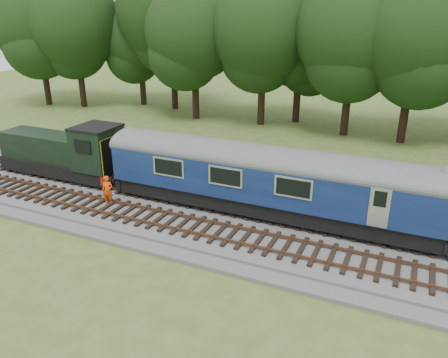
% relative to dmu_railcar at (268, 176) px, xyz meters
% --- Properties ---
extents(ground, '(120.00, 120.00, 0.00)m').
position_rel_dmu_railcar_xyz_m(ground, '(-3.55, -1.40, -2.61)').
color(ground, '#3E5B21').
rests_on(ground, ground).
extents(ballast, '(70.00, 7.00, 0.35)m').
position_rel_dmu_railcar_xyz_m(ballast, '(-3.55, -1.40, -2.43)').
color(ballast, '#4C4C4F').
rests_on(ballast, ground).
extents(track_north, '(67.20, 2.40, 0.21)m').
position_rel_dmu_railcar_xyz_m(track_north, '(-3.55, -0.00, -2.19)').
color(track_north, black).
rests_on(track_north, ballast).
extents(track_south, '(67.20, 2.40, 0.21)m').
position_rel_dmu_railcar_xyz_m(track_south, '(-3.55, -3.00, -2.19)').
color(track_south, black).
rests_on(track_south, ballast).
extents(fence, '(64.00, 0.12, 1.00)m').
position_rel_dmu_railcar_xyz_m(fence, '(-3.55, 3.10, -2.61)').
color(fence, '#6B6054').
rests_on(fence, ground).
extents(tree_line, '(70.00, 8.00, 18.00)m').
position_rel_dmu_railcar_xyz_m(tree_line, '(-3.55, 20.60, -2.61)').
color(tree_line, black).
rests_on(tree_line, ground).
extents(dmu_railcar, '(18.05, 2.86, 3.88)m').
position_rel_dmu_railcar_xyz_m(dmu_railcar, '(0.00, 0.00, 0.00)').
color(dmu_railcar, black).
rests_on(dmu_railcar, ground).
extents(shunter_loco, '(8.91, 2.60, 3.38)m').
position_rel_dmu_railcar_xyz_m(shunter_loco, '(-13.93, 0.00, -0.63)').
color(shunter_loco, black).
rests_on(shunter_loco, ground).
extents(worker, '(0.72, 0.58, 1.72)m').
position_rel_dmu_railcar_xyz_m(worker, '(-8.63, -2.53, -1.40)').
color(worker, '#F04C0C').
rests_on(worker, ballast).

